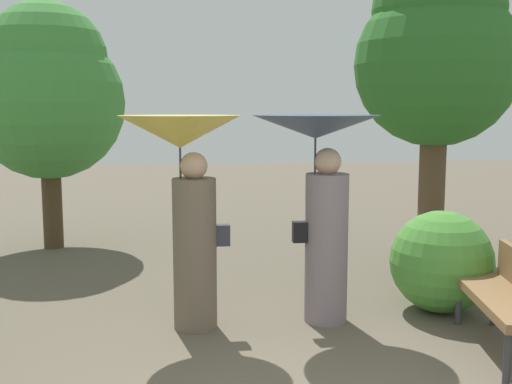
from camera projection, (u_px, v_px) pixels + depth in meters
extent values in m
cylinder|color=#6B5B4C|center=(195.00, 254.00, 5.91)|extent=(0.41, 0.41, 1.44)
sphere|color=tan|center=(194.00, 166.00, 5.80)|extent=(0.26, 0.26, 0.26)
cylinder|color=#333338|center=(181.00, 190.00, 5.81)|extent=(0.02, 0.02, 0.78)
cone|color=#D8C64C|center=(180.00, 132.00, 5.74)|extent=(1.12, 1.12, 0.30)
cube|color=#333342|center=(223.00, 235.00, 5.95)|extent=(0.14, 0.10, 0.20)
cylinder|color=gray|center=(326.00, 248.00, 6.10)|extent=(0.42, 0.42, 1.46)
sphere|color=tan|center=(328.00, 162.00, 5.99)|extent=(0.26, 0.26, 0.26)
cylinder|color=#333338|center=(315.00, 183.00, 5.99)|extent=(0.02, 0.02, 0.84)
cone|color=#38476B|center=(316.00, 127.00, 5.92)|extent=(1.21, 1.21, 0.22)
cube|color=black|center=(300.00, 232.00, 6.03)|extent=(0.14, 0.10, 0.20)
cylinder|color=#38383D|center=(459.00, 302.00, 6.06)|extent=(0.06, 0.06, 0.44)
cylinder|color=#38383D|center=(494.00, 303.00, 6.05)|extent=(0.06, 0.06, 0.44)
cylinder|color=#38383D|center=(507.00, 357.00, 4.73)|extent=(0.06, 0.06, 0.44)
cube|color=olive|center=(501.00, 300.00, 5.36)|extent=(0.67, 1.55, 0.08)
cylinder|color=#4C3823|center=(50.00, 152.00, 9.25)|extent=(0.29, 0.29, 2.87)
sphere|color=#428C3D|center=(48.00, 103.00, 9.15)|extent=(2.23, 2.23, 2.23)
sphere|color=#428C3D|center=(46.00, 63.00, 9.08)|extent=(1.78, 1.78, 1.78)
cylinder|color=brown|center=(434.00, 132.00, 8.41)|extent=(0.35, 0.35, 3.53)
sphere|color=#2D6B28|center=(436.00, 65.00, 8.29)|extent=(2.16, 2.16, 2.16)
sphere|color=#2D6B28|center=(438.00, 10.00, 8.19)|extent=(1.73, 1.73, 1.73)
sphere|color=#4C9338|center=(441.00, 262.00, 6.42)|extent=(1.05, 1.05, 1.05)
sphere|color=#4C9338|center=(448.00, 248.00, 7.48)|extent=(0.84, 0.84, 0.84)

